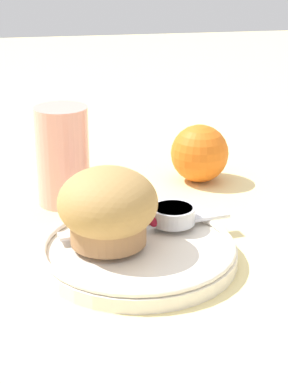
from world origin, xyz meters
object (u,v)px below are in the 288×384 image
object	(u,v)px
butter_knife	(146,225)
juice_glass	(63,156)
orange_fruit	(200,153)
muffin	(108,208)

from	to	relation	value
butter_knife	juice_glass	bearing A→B (deg)	112.67
butter_knife	juice_glass	size ratio (longest dim) A/B	1.57
butter_knife	orange_fruit	xyz separation A→B (m)	(0.10, 0.17, 0.02)
muffin	juice_glass	xyz separation A→B (m)	(-0.03, 0.16, 0.00)
orange_fruit	muffin	bearing A→B (deg)	-126.05
muffin	juice_glass	distance (m)	0.16
orange_fruit	butter_knife	bearing A→B (deg)	-120.89
muffin	juice_glass	size ratio (longest dim) A/B	0.83
muffin	orange_fruit	xyz separation A→B (m)	(0.14, 0.20, -0.02)
muffin	orange_fruit	world-z (taller)	muffin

